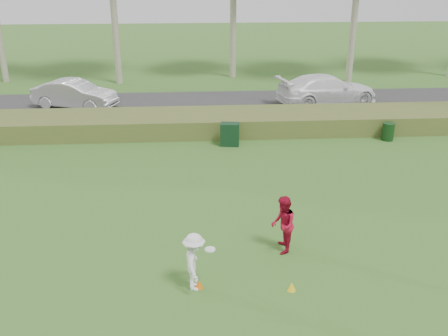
{
  "coord_description": "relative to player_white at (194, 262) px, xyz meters",
  "views": [
    {
      "loc": [
        -1.04,
        -11.62,
        7.76
      ],
      "look_at": [
        0.0,
        4.0,
        1.3
      ],
      "focal_mm": 40.0,
      "sensor_mm": 36.0,
      "label": 1
    }
  ],
  "objects": [
    {
      "name": "reed_strip",
      "position": [
        1.07,
        12.89,
        -0.34
      ],
      "size": [
        80.0,
        3.0,
        0.9
      ],
      "primitive_type": "cube",
      "color": "#4B5A24",
      "rests_on": "ground"
    },
    {
      "name": "ground",
      "position": [
        1.07,
        0.89,
        -0.79
      ],
      "size": [
        120.0,
        120.0,
        0.0
      ],
      "primitive_type": "plane",
      "color": "#306120",
      "rests_on": "ground"
    },
    {
      "name": "cone_yellow",
      "position": [
        2.46,
        -0.27,
        -0.67
      ],
      "size": [
        0.22,
        0.22,
        0.24
      ],
      "primitive_type": "cone",
      "color": "yellow",
      "rests_on": "ground"
    },
    {
      "name": "cone_orange",
      "position": [
        0.11,
        -0.0,
        -0.67
      ],
      "size": [
        0.2,
        0.2,
        0.23
      ],
      "primitive_type": "cone",
      "color": "orange",
      "rests_on": "ground"
    },
    {
      "name": "car_right",
      "position": [
        7.92,
        17.39,
        0.13
      ],
      "size": [
        6.27,
        3.6,
        1.71
      ],
      "primitive_type": "imported",
      "rotation": [
        0.0,
        0.0,
        1.79
      ],
      "color": "white",
      "rests_on": "park_road"
    },
    {
      "name": "car_mid",
      "position": [
        -6.59,
        17.52,
        0.06
      ],
      "size": [
        5.06,
        3.12,
        1.57
      ],
      "primitive_type": "imported",
      "rotation": [
        0.0,
        0.0,
        1.24
      ],
      "color": "silver",
      "rests_on": "park_road"
    },
    {
      "name": "park_road",
      "position": [
        1.07,
        17.89,
        -0.76
      ],
      "size": [
        80.0,
        6.0,
        0.06
      ],
      "primitive_type": "cube",
      "color": "#2D2D2D",
      "rests_on": "ground"
    },
    {
      "name": "player_white",
      "position": [
        0.0,
        0.0,
        0.0
      ],
      "size": [
        0.83,
        1.02,
        1.57
      ],
      "rotation": [
        0.0,
        0.0,
        1.58
      ],
      "color": "white",
      "rests_on": "ground"
    },
    {
      "name": "player_red",
      "position": [
        2.54,
        1.63,
        0.07
      ],
      "size": [
        0.74,
        0.9,
        1.71
      ],
      "primitive_type": "imported",
      "rotation": [
        0.0,
        0.0,
        -1.68
      ],
      "color": "#A90E2A",
      "rests_on": "ground"
    },
    {
      "name": "utility_cabinet",
      "position": [
        1.73,
        10.77,
        -0.26
      ],
      "size": [
        0.9,
        0.63,
        1.05
      ],
      "primitive_type": "cube",
      "rotation": [
        0.0,
        0.0,
        -0.14
      ],
      "color": "black",
      "rests_on": "ground"
    },
    {
      "name": "trash_bin",
      "position": [
        9.21,
        11.0,
        -0.37
      ],
      "size": [
        0.6,
        0.6,
        0.83
      ],
      "primitive_type": "cylinder",
      "rotation": [
        0.0,
        0.0,
        0.09
      ],
      "color": "black",
      "rests_on": "ground"
    }
  ]
}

